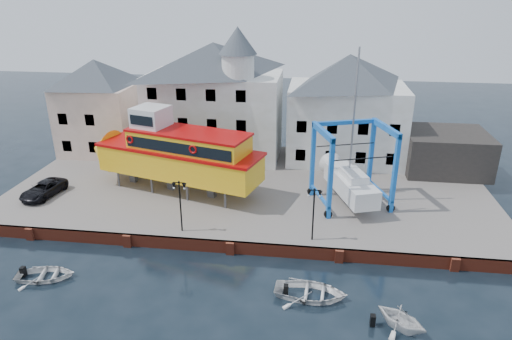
# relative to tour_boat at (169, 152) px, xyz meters

# --- Properties ---
(ground) EXTENTS (140.00, 140.00, 0.00)m
(ground) POSITION_rel_tour_boat_xyz_m (7.15, -8.68, -4.61)
(ground) COLOR black
(ground) RESTS_ON ground
(hardstanding) EXTENTS (44.00, 22.00, 1.00)m
(hardstanding) POSITION_rel_tour_boat_xyz_m (7.15, 2.32, -4.11)
(hardstanding) COLOR #6D635E
(hardstanding) RESTS_ON ground
(quay_wall) EXTENTS (44.00, 0.47, 1.00)m
(quay_wall) POSITION_rel_tour_boat_xyz_m (7.15, -8.57, -4.11)
(quay_wall) COLOR maroon
(quay_wall) RESTS_ON ground
(building_pink) EXTENTS (8.00, 7.00, 10.30)m
(building_pink) POSITION_rel_tour_boat_xyz_m (-10.85, 9.32, 1.54)
(building_pink) COLOR #C3A796
(building_pink) RESTS_ON hardstanding
(building_white_main) EXTENTS (14.00, 8.30, 14.00)m
(building_white_main) POSITION_rel_tour_boat_xyz_m (2.28, 9.71, 2.74)
(building_white_main) COLOR silver
(building_white_main) RESTS_ON hardstanding
(building_white_right) EXTENTS (12.00, 8.00, 11.20)m
(building_white_right) POSITION_rel_tour_boat_xyz_m (16.15, 10.32, 1.99)
(building_white_right) COLOR silver
(building_white_right) RESTS_ON hardstanding
(shed_dark) EXTENTS (8.00, 7.00, 4.00)m
(shed_dark) POSITION_rel_tour_boat_xyz_m (26.15, 8.32, -1.61)
(shed_dark) COLOR black
(shed_dark) RESTS_ON hardstanding
(lamp_post_left) EXTENTS (1.12, 0.32, 4.20)m
(lamp_post_left) POSITION_rel_tour_boat_xyz_m (3.15, -7.48, -0.43)
(lamp_post_left) COLOR black
(lamp_post_left) RESTS_ON hardstanding
(lamp_post_right) EXTENTS (1.12, 0.32, 4.20)m
(lamp_post_right) POSITION_rel_tour_boat_xyz_m (13.15, -7.48, -0.43)
(lamp_post_right) COLOR black
(lamp_post_right) RESTS_ON hardstanding
(tour_boat) EXTENTS (18.02, 8.92, 7.65)m
(tour_boat) POSITION_rel_tour_boat_xyz_m (0.00, 0.00, 0.00)
(tour_boat) COLOR #59595E
(tour_boat) RESTS_ON hardstanding
(travel_lift) EXTENTS (7.38, 9.01, 13.23)m
(travel_lift) POSITION_rel_tour_boat_xyz_m (15.97, -0.10, -1.40)
(travel_lift) COLOR blue
(travel_lift) RESTS_ON hardstanding
(van) EXTENTS (2.77, 4.90, 1.29)m
(van) POSITION_rel_tour_boat_xyz_m (-10.92, -3.01, -2.96)
(van) COLOR black
(van) RESTS_ON hardstanding
(motorboat_b) EXTENTS (4.87, 3.64, 0.96)m
(motorboat_b) POSITION_rel_tour_boat_xyz_m (13.21, -13.01, -4.61)
(motorboat_b) COLOR white
(motorboat_b) RESTS_ON ground
(motorboat_c) EXTENTS (4.07, 4.00, 1.62)m
(motorboat_c) POSITION_rel_tour_boat_xyz_m (18.46, -15.22, -4.61)
(motorboat_c) COLOR white
(motorboat_c) RESTS_ON ground
(motorboat_d) EXTENTS (4.41, 3.57, 0.81)m
(motorboat_d) POSITION_rel_tour_boat_xyz_m (-4.83, -13.38, -4.61)
(motorboat_d) COLOR white
(motorboat_d) RESTS_ON ground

